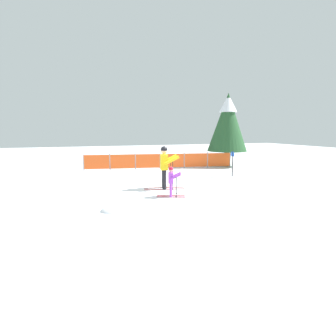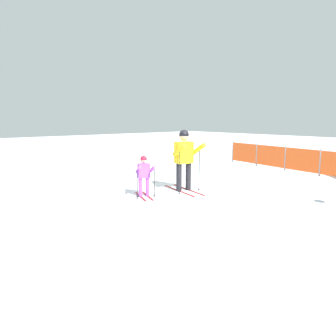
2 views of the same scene
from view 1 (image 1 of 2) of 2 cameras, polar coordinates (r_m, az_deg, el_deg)
name	(u,v)px [view 1 (image 1 of 2)]	position (r m, az deg, el deg)	size (l,w,h in m)	color
ground_plane	(164,189)	(10.92, -0.94, -4.62)	(60.00, 60.00, 0.00)	white
skier_adult	(165,163)	(10.82, -0.70, 1.02)	(1.72, 0.86, 1.78)	maroon
skier_child	(171,179)	(9.59, 0.76, -2.44)	(1.06, 0.66, 1.12)	maroon
safety_fence	(160,161)	(16.46, -1.72, 1.59)	(9.22, 1.58, 1.03)	gray
conifer_far	(228,121)	(18.04, 12.86, 9.88)	(2.61, 2.61, 4.84)	#4C3823
trail_marker	(233,161)	(14.15, 13.88, 1.54)	(0.05, 0.28, 1.34)	black
snow_mound	(114,210)	(8.28, -11.63, -9.05)	(0.81, 0.69, 0.32)	white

